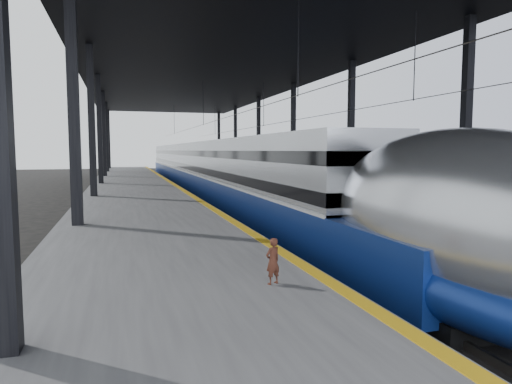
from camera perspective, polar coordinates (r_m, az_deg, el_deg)
name	(u,v)px	position (r m, az deg, el deg)	size (l,w,h in m)	color
ground	(296,281)	(12.36, 5.06, -11.03)	(160.00, 160.00, 0.00)	black
platform	(135,195)	(31.17, -14.87, -0.39)	(6.00, 80.00, 1.00)	#4C4C4F
yellow_strip	(178,187)	(31.34, -9.77, 0.67)	(0.30, 80.00, 0.01)	#C89612
rails	(251,198)	(32.45, -0.59, -0.74)	(6.52, 80.00, 0.16)	slate
canopy	(214,67)	(32.16, -5.23, 15.34)	(18.00, 75.00, 9.47)	black
tgv_train	(206,171)	(35.69, -6.26, 2.68)	(2.82, 65.20, 4.04)	#B4B7BC
second_train	(244,165)	(43.63, -1.45, 3.41)	(2.97, 56.05, 4.08)	navy
child	(273,261)	(8.47, 2.11, -8.63)	(0.31, 0.21, 0.86)	#472217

